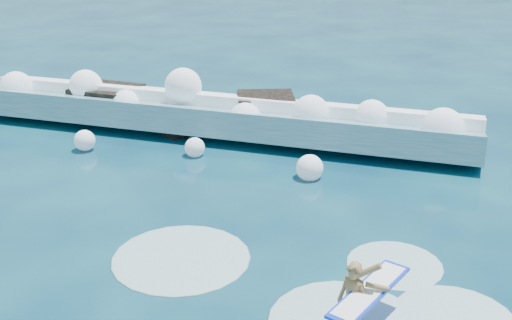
% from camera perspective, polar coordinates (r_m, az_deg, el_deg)
% --- Properties ---
extents(ground, '(200.00, 200.00, 0.00)m').
position_cam_1_polar(ground, '(14.84, -7.89, -6.43)').
color(ground, '#082743').
rests_on(ground, ground).
extents(breaking_wave, '(16.72, 2.66, 1.44)m').
position_cam_1_polar(breaking_wave, '(20.98, -3.73, 3.85)').
color(breaking_wave, teal).
rests_on(breaking_wave, ground).
extents(rock_cluster, '(7.97, 3.22, 1.29)m').
position_cam_1_polar(rock_cluster, '(22.11, -7.15, 4.42)').
color(rock_cluster, black).
rests_on(rock_cluster, ground).
extents(surfer_with_board, '(1.23, 2.82, 1.60)m').
position_cam_1_polar(surfer_with_board, '(11.48, 8.88, -12.29)').
color(surfer_with_board, olive).
rests_on(surfer_with_board, ground).
extents(wave_spray, '(15.76, 4.12, 2.06)m').
position_cam_1_polar(wave_spray, '(20.56, -3.37, 4.74)').
color(wave_spray, white).
rests_on(wave_spray, ground).
extents(surf_foam, '(8.94, 5.66, 0.15)m').
position_cam_1_polar(surf_foam, '(12.53, 4.58, -12.08)').
color(surf_foam, silver).
rests_on(surf_foam, ground).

